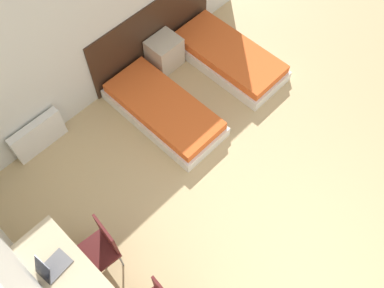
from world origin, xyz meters
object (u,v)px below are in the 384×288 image
(nightstand, at_px, (164,53))
(chair_near_laptop, at_px, (100,247))
(laptop, at_px, (51,268))
(bed_near_door, at_px, (229,57))
(bed_near_window, at_px, (164,110))

(nightstand, bearing_deg, chair_near_laptop, -146.94)
(nightstand, relative_size, laptop, 1.52)
(chair_near_laptop, relative_size, laptop, 2.67)
(bed_near_door, bearing_deg, laptop, -166.48)
(bed_near_door, relative_size, nightstand, 3.49)
(bed_near_window, distance_m, nightstand, 1.03)
(bed_near_window, xyz_separation_m, chair_near_laptop, (-2.00, -1.05, 0.34))
(laptop, bearing_deg, nightstand, 22.28)
(bed_near_window, bearing_deg, chair_near_laptop, -152.34)
(bed_near_door, bearing_deg, nightstand, 134.96)
(bed_near_door, distance_m, chair_near_laptop, 3.61)
(nightstand, distance_m, chair_near_laptop, 3.25)
(chair_near_laptop, bearing_deg, laptop, 176.46)
(bed_near_door, height_order, nightstand, nightstand)
(bed_near_door, distance_m, nightstand, 1.03)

